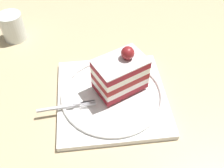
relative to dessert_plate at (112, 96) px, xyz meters
The scene contains 5 objects.
ground_plane 0.02m from the dessert_plate, 70.62° to the left, with size 2.40×2.40×0.00m, color tan.
dessert_plate is the anchor object (origin of this frame).
cake_slice 0.06m from the dessert_plate, 140.51° to the right, with size 0.13×0.11×0.11m.
fork 0.10m from the dessert_plate, 15.03° to the left, with size 0.13×0.02×0.00m.
drink_glass_near 0.36m from the dessert_plate, 46.97° to the right, with size 0.06×0.06×0.08m.
Camera 1 is at (0.04, 0.36, 0.47)m, focal length 42.02 mm.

